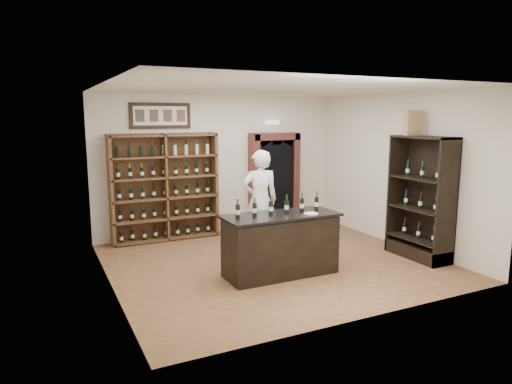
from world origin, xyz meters
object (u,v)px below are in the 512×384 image
side_cabinet (421,217)px  shopkeeper (260,200)px  tasting_counter (281,245)px  wine_crate (414,123)px  wine_shelf (165,187)px  counter_bottle_0 (238,211)px

side_cabinet → shopkeeper: side_cabinet is taller
tasting_counter → wine_crate: size_ratio=4.25×
wine_shelf → wine_crate: size_ratio=4.97×
shopkeeper → tasting_counter: bearing=87.4°
side_cabinet → wine_shelf: bearing=139.8°
tasting_counter → side_cabinet: (2.72, -0.30, 0.26)m
wine_shelf → counter_bottle_0: 2.89m
counter_bottle_0 → side_cabinet: (3.44, -0.37, -0.35)m
side_cabinet → shopkeeper: bearing=144.3°
wine_shelf → tasting_counter: bearing=-69.4°
tasting_counter → counter_bottle_0: size_ratio=6.27×
wine_shelf → shopkeeper: 2.09m
wine_shelf → tasting_counter: 3.19m
wine_shelf → side_cabinet: size_ratio=1.00×
wine_shelf → side_cabinet: 5.02m
wine_crate → counter_bottle_0: bearing=-170.4°
shopkeeper → wine_crate: bearing=158.8°
shopkeeper → wine_crate: (2.34, -1.46, 1.46)m
side_cabinet → wine_crate: bearing=100.4°
tasting_counter → wine_crate: wine_crate is taller
counter_bottle_0 → side_cabinet: side_cabinet is taller
wine_shelf → counter_bottle_0: bearing=-82.4°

